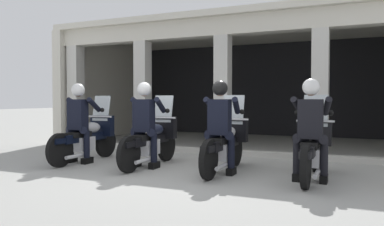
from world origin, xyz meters
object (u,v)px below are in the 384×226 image
object	(u,v)px
motorcycle_far_left	(88,137)
motorcycle_center_right	(226,143)
police_officer_far_left	(79,116)
police_officer_center_right	(220,119)
motorcycle_far_right	(313,147)
motorcycle_center_left	(153,139)
police_officer_center_left	(145,117)
police_officer_far_right	(311,121)

from	to	relation	value
motorcycle_far_left	motorcycle_center_right	distance (m)	2.95
police_officer_far_left	police_officer_center_right	xyz separation A→B (m)	(2.95, 0.07, 0.00)
motorcycle_far_right	motorcycle_center_left	bearing A→B (deg)	-166.01
motorcycle_center_right	police_officer_far_left	bearing A→B (deg)	-165.20
police_officer_center_left	motorcycle_far_right	distance (m)	3.00
motorcycle_far_left	police_officer_center_left	bearing A→B (deg)	-2.42
motorcycle_center_left	police_officer_center_right	world-z (taller)	police_officer_center_right
police_officer_center_left	police_officer_far_right	distance (m)	2.95
motorcycle_far_right	police_officer_far_right	size ratio (longest dim) A/B	1.29
police_officer_center_left	motorcycle_center_right	distance (m)	1.57
motorcycle_center_left	police_officer_center_left	size ratio (longest dim) A/B	1.29
police_officer_center_left	police_officer_far_right	xyz separation A→B (m)	(2.95, -0.02, 0.00)
police_officer_center_right	police_officer_far_left	bearing A→B (deg)	-170.67
motorcycle_far_left	motorcycle_center_left	world-z (taller)	same
motorcycle_far_right	motorcycle_center_right	bearing A→B (deg)	-166.59
police_officer_far_left	police_officer_far_right	size ratio (longest dim) A/B	1.00
motorcycle_center_right	police_officer_far_right	xyz separation A→B (m)	(1.47, -0.31, 0.44)
police_officer_center_left	police_officer_center_right	world-z (taller)	same
police_officer_far_left	motorcycle_center_right	xyz separation A→B (m)	(2.95, 0.36, -0.44)
motorcycle_center_right	motorcycle_far_right	size ratio (longest dim) A/B	1.00
police_officer_center_left	police_officer_center_right	xyz separation A→B (m)	(1.48, 0.01, 0.00)
motorcycle_center_left	motorcycle_far_right	size ratio (longest dim) A/B	1.00
police_officer_far_left	police_officer_center_right	world-z (taller)	same
police_officer_center_right	motorcycle_far_right	distance (m)	1.56
police_officer_center_right	motorcycle_center_right	bearing A→B (deg)	97.62
motorcycle_far_right	motorcycle_far_left	bearing A→B (deg)	-165.04
motorcycle_center_left	motorcycle_far_left	bearing A→B (deg)	-168.68
motorcycle_center_right	police_officer_far_right	size ratio (longest dim) A/B	1.29
police_officer_center_right	motorcycle_far_right	xyz separation A→B (m)	(1.48, 0.26, -0.44)
motorcycle_far_right	police_officer_center_right	bearing A→B (deg)	-155.69
police_officer_far_left	police_officer_center_left	size ratio (longest dim) A/B	1.00
police_officer_far_left	police_officer_center_right	size ratio (longest dim) A/B	1.00
police_officer_center_left	motorcycle_far_right	xyz separation A→B (m)	(2.95, 0.27, -0.44)
motorcycle_center_right	motorcycle_far_left	bearing A→B (deg)	-170.67
motorcycle_center_left	motorcycle_far_right	world-z (taller)	same
motorcycle_far_left	motorcycle_far_right	bearing A→B (deg)	6.59
motorcycle_center_left	motorcycle_far_right	bearing A→B (deg)	8.41
motorcycle_center_left	police_officer_far_right	distance (m)	3.00
police_officer_far_left	motorcycle_center_left	world-z (taller)	police_officer_far_left
motorcycle_far_left	police_officer_far_left	xyz separation A→B (m)	(-0.00, -0.28, 0.44)
motorcycle_far_left	motorcycle_center_left	distance (m)	1.48
police_officer_far_right	motorcycle_far_right	bearing A→B (deg)	104.02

